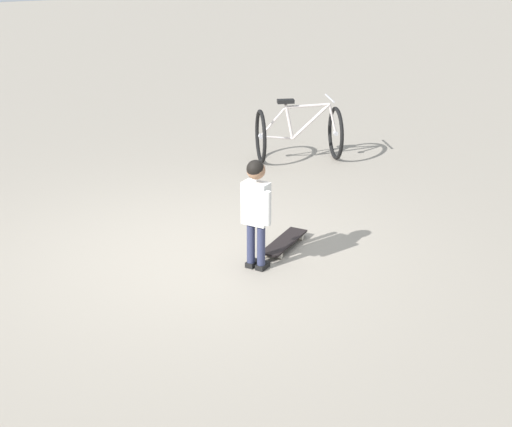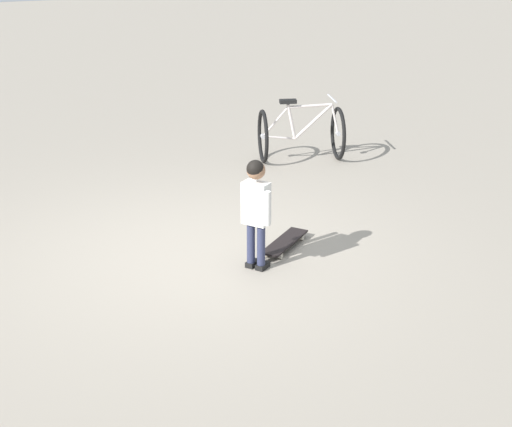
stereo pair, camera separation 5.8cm
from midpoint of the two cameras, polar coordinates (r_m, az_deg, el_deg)
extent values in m
plane|color=#9E9384|center=(7.47, -5.24, -2.99)|extent=(50.00, 50.00, 0.00)
cylinder|color=#2D3351|center=(7.06, -0.62, -2.26)|extent=(0.08, 0.08, 0.42)
cube|color=black|center=(7.17, -0.49, -3.75)|extent=(0.15, 0.17, 0.05)
cylinder|color=#2D3351|center=(7.01, 0.15, -2.44)|extent=(0.08, 0.08, 0.42)
cube|color=black|center=(7.12, 0.27, -3.94)|extent=(0.15, 0.17, 0.05)
cube|color=white|center=(6.88, -0.24, 0.78)|extent=(0.28, 0.25, 0.40)
cylinder|color=white|center=(7.03, -0.91, 1.25)|extent=(0.06, 0.06, 0.32)
cylinder|color=white|center=(6.76, 0.62, 0.39)|extent=(0.06, 0.06, 0.32)
sphere|color=#9E7051|center=(6.77, -0.25, 3.27)|extent=(0.17, 0.17, 0.17)
sphere|color=black|center=(6.76, -0.29, 3.37)|extent=(0.16, 0.16, 0.16)
cube|color=black|center=(7.54, 1.91, -2.12)|extent=(0.61, 0.68, 0.02)
cube|color=#B7B7BC|center=(7.76, 2.70, -1.54)|extent=(0.10, 0.09, 0.02)
cube|color=#B7B7BC|center=(7.34, 1.08, -2.92)|extent=(0.10, 0.09, 0.02)
cylinder|color=beige|center=(7.80, 2.19, -1.60)|extent=(0.06, 0.06, 0.06)
cylinder|color=beige|center=(7.74, 3.20, -1.80)|extent=(0.06, 0.06, 0.06)
cylinder|color=beige|center=(7.38, 0.55, -2.98)|extent=(0.06, 0.06, 0.06)
cylinder|color=beige|center=(7.32, 1.61, -3.19)|extent=(0.06, 0.06, 0.06)
torus|color=black|center=(10.31, 5.83, 6.00)|extent=(0.70, 0.23, 0.71)
torus|color=black|center=(10.11, 0.19, 5.80)|extent=(0.70, 0.23, 0.71)
cylinder|color=#B7B7BC|center=(10.31, 5.83, 6.00)|extent=(0.07, 0.07, 0.06)
cylinder|color=#B7B7BC|center=(10.11, 0.19, 5.80)|extent=(0.07, 0.07, 0.06)
cylinder|color=silver|center=(10.19, 3.97, 6.89)|extent=(0.17, 0.51, 0.48)
cylinder|color=silver|center=(10.12, 3.73, 8.06)|extent=(0.19, 0.58, 0.06)
cylinder|color=silver|center=(10.13, 2.33, 6.89)|extent=(0.08, 0.14, 0.48)
cylinder|color=silver|center=(10.15, 1.40, 5.72)|extent=(0.14, 0.43, 0.08)
cylinder|color=silver|center=(10.09, 1.12, 6.88)|extent=(0.12, 0.35, 0.40)
cylinder|color=silver|center=(10.25, 5.60, 7.07)|extent=(0.07, 0.13, 0.41)
cube|color=black|center=(10.05, 2.07, 8.40)|extent=(0.15, 0.24, 0.05)
cylinder|color=#B7B7BC|center=(10.17, 5.38, 8.59)|extent=(0.45, 0.14, 0.02)
camera|label=1|loc=(0.03, -90.24, -0.09)|focal=53.37mm
camera|label=2|loc=(0.03, 89.76, 0.09)|focal=53.37mm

